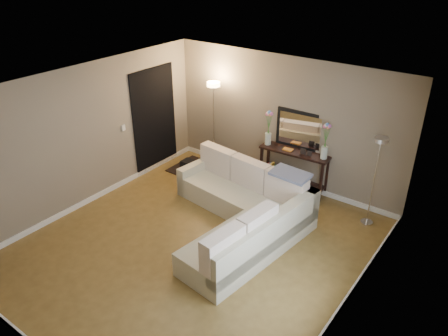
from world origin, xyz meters
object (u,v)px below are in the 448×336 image
Objects in this scene: console_table at (289,167)px; floor_lamp_unlit at (377,164)px; sectional_sofa at (244,210)px; floor_lamp_lit at (214,108)px.

floor_lamp_unlit reaches higher than console_table.
floor_lamp_lit reaches higher than sectional_sofa.
floor_lamp_unlit is (1.70, 1.39, 0.82)m from sectional_sofa.
floor_lamp_unlit is at bearing 39.25° from sectional_sofa.
sectional_sofa is at bearing -40.13° from floor_lamp_lit.
floor_lamp_lit is at bearing -176.65° from console_table.
floor_lamp_unlit is (1.72, -0.25, 0.68)m from console_table.
console_table is (-0.03, 1.64, 0.14)m from sectional_sofa.
sectional_sofa is 1.47× the size of floor_lamp_lit.
sectional_sofa is 2.58m from floor_lamp_lit.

